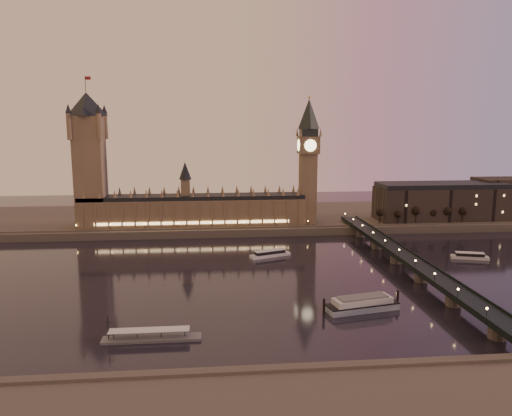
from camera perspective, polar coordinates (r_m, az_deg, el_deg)
The scene contains 17 objects.
ground at distance 296.11m, azimuth 0.07°, elevation -7.78°, with size 700.00×700.00×0.00m, color black.
far_embankment at distance 457.86m, azimuth 1.83°, elevation -1.09°, with size 560.00×130.00×6.00m, color #423D35.
palace_of_westminster at distance 407.85m, azimuth -7.19°, elevation 0.16°, with size 180.00×26.62×52.00m.
victoria_tower at distance 413.26m, azimuth -18.52°, elevation 6.02°, with size 31.68×31.68×118.00m.
big_ben at distance 410.87m, azimuth 5.99°, elevation 6.19°, with size 17.68×17.68×104.00m.
westminster_bridge at distance 316.36m, azimuth 16.92°, elevation -6.01°, with size 13.20×260.00×15.30m.
city_block at distance 472.76m, azimuth 22.65°, elevation 0.87°, with size 155.00×45.00×34.00m.
bare_tree_0 at distance 420.91m, azimuth 14.09°, elevation -0.62°, with size 6.26×6.26×12.72m.
bare_tree_1 at distance 425.88m, azimuth 15.90°, elevation -0.58°, with size 6.26×6.26×12.72m.
bare_tree_2 at distance 431.26m, azimuth 17.67°, elevation -0.54°, with size 6.26×6.26×12.72m.
bare_tree_3 at distance 437.05m, azimuth 19.40°, elevation -0.50°, with size 6.26×6.26×12.72m.
bare_tree_4 at distance 443.22m, azimuth 21.07°, elevation -0.47°, with size 6.26×6.26×12.72m.
bare_tree_5 at distance 449.76m, azimuth 22.70°, elevation -0.43°, with size 6.26×6.26×12.72m.
cruise_boat_a at distance 336.76m, azimuth 1.62°, elevation -5.25°, with size 28.68×15.54×4.53m.
cruise_boat_b at distance 360.40m, azimuth 23.24°, elevation -5.07°, with size 24.29×12.27×4.35m.
moored_barge at distance 249.28m, azimuth 12.05°, elevation -10.66°, with size 40.24×17.09×7.53m.
pontoon_pier at distance 218.25m, azimuth -11.88°, elevation -14.26°, with size 40.95×6.82×10.92m.
Camera 1 is at (-27.13, -281.00, 89.36)m, focal length 35.00 mm.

